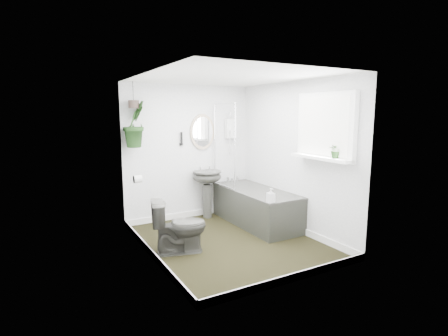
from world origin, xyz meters
TOP-DOWN VIEW (x-y plane):
  - floor at (0.00, 0.00)m, footprint 2.30×2.80m
  - ceiling at (0.00, 0.00)m, footprint 2.30×2.80m
  - wall_back at (0.00, 1.41)m, footprint 2.30×0.02m
  - wall_front at (0.00, -1.41)m, footprint 2.30×0.02m
  - wall_left at (-1.16, 0.00)m, footprint 0.02×2.80m
  - wall_right at (1.16, 0.00)m, footprint 0.02×2.80m
  - skirting at (0.00, 0.00)m, footprint 2.30×2.80m
  - bathtub at (0.80, 0.50)m, footprint 0.72×1.72m
  - bath_screen at (0.47, 0.99)m, footprint 0.04×0.72m
  - shower_box at (0.80, 1.34)m, footprint 0.20×0.10m
  - oval_mirror at (0.25, 1.37)m, footprint 0.46×0.03m
  - wall_sconce at (-0.15, 1.36)m, footprint 0.04×0.04m
  - toilet_roll_holder at (-1.10, 0.70)m, footprint 0.11×0.11m
  - window_recess at (1.09, -0.70)m, footprint 0.08×1.00m
  - window_sill at (1.02, -0.70)m, footprint 0.18×1.00m
  - window_blinds at (1.04, -0.70)m, footprint 0.01×0.86m
  - toilet at (-0.77, -0.02)m, footprint 0.78×0.56m
  - pedestal_sink at (0.25, 1.20)m, footprint 0.58×0.53m
  - sill_plant at (1.05, -0.94)m, footprint 0.20×0.18m
  - hanging_plant at (-0.97, 1.25)m, footprint 0.49×0.51m
  - soap_bottle at (0.51, -0.29)m, footprint 0.10×0.10m
  - hanging_pot at (-0.97, 1.25)m, footprint 0.16×0.16m

SIDE VIEW (x-z plane):
  - floor at x=0.00m, z-range -0.02..0.00m
  - skirting at x=0.00m, z-range 0.00..0.10m
  - bathtub at x=0.80m, z-range 0.00..0.58m
  - toilet at x=-0.77m, z-range 0.00..0.72m
  - pedestal_sink at x=0.25m, z-range 0.00..0.84m
  - soap_bottle at x=0.51m, z-range 0.58..0.78m
  - toilet_roll_holder at x=-1.10m, z-range 0.84..0.96m
  - wall_back at x=0.00m, z-range 0.00..2.30m
  - wall_front at x=0.00m, z-range 0.00..2.30m
  - wall_left at x=-1.16m, z-range 0.00..2.30m
  - wall_right at x=1.16m, z-range 0.00..2.30m
  - window_sill at x=1.02m, z-range 1.21..1.25m
  - bath_screen at x=0.47m, z-range 0.58..1.98m
  - sill_plant at x=1.05m, z-range 1.25..1.47m
  - wall_sconce at x=-0.15m, z-range 1.29..1.51m
  - oval_mirror at x=0.25m, z-range 1.19..1.81m
  - shower_box at x=0.80m, z-range 1.38..1.73m
  - window_recess at x=1.09m, z-range 1.20..2.10m
  - window_blinds at x=1.04m, z-range 1.27..2.03m
  - hanging_plant at x=-0.97m, z-range 1.30..2.02m
  - hanging_pot at x=-0.97m, z-range 1.90..2.02m
  - ceiling at x=0.00m, z-range 2.30..2.32m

